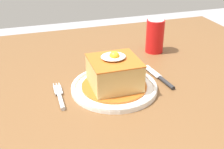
{
  "coord_description": "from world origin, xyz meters",
  "views": [
    {
      "loc": [
        -0.23,
        -0.76,
        1.18
      ],
      "look_at": [
        -0.0,
        -0.05,
        0.79
      ],
      "focal_mm": 46.31,
      "sensor_mm": 36.0,
      "label": 1
    }
  ],
  "objects_px": {
    "knife": "(162,79)",
    "soda_can": "(155,36)",
    "main_plate": "(114,87)",
    "fork": "(60,97)"
  },
  "relations": [
    {
      "from": "main_plate",
      "to": "fork",
      "type": "bearing_deg",
      "value": -178.33
    },
    {
      "from": "main_plate",
      "to": "fork",
      "type": "distance_m",
      "value": 0.16
    },
    {
      "from": "fork",
      "to": "main_plate",
      "type": "bearing_deg",
      "value": 1.67
    },
    {
      "from": "main_plate",
      "to": "soda_can",
      "type": "distance_m",
      "value": 0.33
    },
    {
      "from": "main_plate",
      "to": "knife",
      "type": "xyz_separation_m",
      "value": [
        0.16,
        0.01,
        -0.0
      ]
    },
    {
      "from": "main_plate",
      "to": "soda_can",
      "type": "xyz_separation_m",
      "value": [
        0.23,
        0.23,
        0.05
      ]
    },
    {
      "from": "fork",
      "to": "knife",
      "type": "relative_size",
      "value": 0.85
    },
    {
      "from": "knife",
      "to": "soda_can",
      "type": "bearing_deg",
      "value": 71.14
    },
    {
      "from": "main_plate",
      "to": "knife",
      "type": "relative_size",
      "value": 1.51
    },
    {
      "from": "main_plate",
      "to": "knife",
      "type": "height_order",
      "value": "main_plate"
    }
  ]
}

